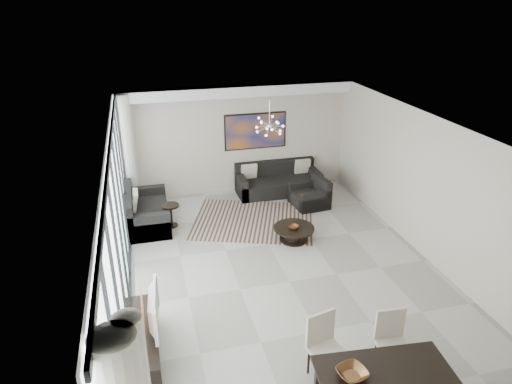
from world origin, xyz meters
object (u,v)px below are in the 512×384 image
object	(u,v)px
tv_console	(142,344)
sofa_main	(278,183)
dining_table	(385,378)
coffee_table	(294,233)
television	(149,309)

from	to	relation	value
tv_console	sofa_main	bearing A→B (deg)	54.83
dining_table	coffee_table	bearing A→B (deg)	85.13
tv_console	television	world-z (taller)	television
sofa_main	television	xyz separation A→B (m)	(-3.62, -5.29, 0.54)
sofa_main	tv_console	distance (m)	6.57
coffee_table	sofa_main	world-z (taller)	sofa_main
coffee_table	dining_table	bearing A→B (deg)	-94.87
coffee_table	television	size ratio (longest dim) A/B	0.91
coffee_table	tv_console	xyz separation A→B (m)	(-3.35, -2.78, 0.09)
television	dining_table	xyz separation A→B (m)	(2.80, -1.88, -0.19)
sofa_main	television	distance (m)	6.44
sofa_main	dining_table	bearing A→B (deg)	-96.53
coffee_table	television	distance (m)	4.23
dining_table	television	bearing A→B (deg)	146.20
coffee_table	television	bearing A→B (deg)	-139.76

